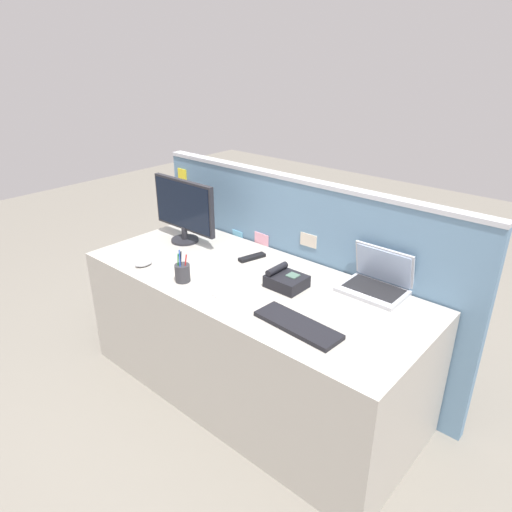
{
  "coord_description": "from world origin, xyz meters",
  "views": [
    {
      "loc": [
        1.5,
        -1.66,
        1.89
      ],
      "look_at": [
        0.0,
        0.05,
        0.86
      ],
      "focal_mm": 32.82,
      "sensor_mm": 36.0,
      "label": 1
    }
  ],
  "objects_px": {
    "desk_phone": "(286,280)",
    "tv_remote": "(252,257)",
    "desktop_monitor": "(184,208)",
    "computer_mouse_right_hand": "(144,263)",
    "pen_cup": "(182,273)",
    "laptop": "(377,280)",
    "keyboard_main": "(298,325)",
    "cell_phone_white_slab": "(228,292)"
  },
  "relations": [
    {
      "from": "laptop",
      "to": "pen_cup",
      "type": "xyz_separation_m",
      "value": [
        -0.82,
        -0.59,
        -0.0
      ]
    },
    {
      "from": "pen_cup",
      "to": "desk_phone",
      "type": "bearing_deg",
      "value": 34.93
    },
    {
      "from": "laptop",
      "to": "tv_remote",
      "type": "distance_m",
      "value": 0.75
    },
    {
      "from": "keyboard_main",
      "to": "cell_phone_white_slab",
      "type": "xyz_separation_m",
      "value": [
        -0.45,
        0.02,
        -0.01
      ]
    },
    {
      "from": "pen_cup",
      "to": "tv_remote",
      "type": "height_order",
      "value": "pen_cup"
    },
    {
      "from": "keyboard_main",
      "to": "cell_phone_white_slab",
      "type": "height_order",
      "value": "keyboard_main"
    },
    {
      "from": "desk_phone",
      "to": "cell_phone_white_slab",
      "type": "distance_m",
      "value": 0.31
    },
    {
      "from": "laptop",
      "to": "cell_phone_white_slab",
      "type": "xyz_separation_m",
      "value": [
        -0.55,
        -0.53,
        -0.05
      ]
    },
    {
      "from": "desk_phone",
      "to": "cell_phone_white_slab",
      "type": "relative_size",
      "value": 1.22
    },
    {
      "from": "laptop",
      "to": "computer_mouse_right_hand",
      "type": "distance_m",
      "value": 1.29
    },
    {
      "from": "desktop_monitor",
      "to": "pen_cup",
      "type": "bearing_deg",
      "value": -42.49
    },
    {
      "from": "pen_cup",
      "to": "laptop",
      "type": "bearing_deg",
      "value": 35.81
    },
    {
      "from": "desktop_monitor",
      "to": "tv_remote",
      "type": "height_order",
      "value": "desktop_monitor"
    },
    {
      "from": "keyboard_main",
      "to": "pen_cup",
      "type": "bearing_deg",
      "value": -173.02
    },
    {
      "from": "desktop_monitor",
      "to": "pen_cup",
      "type": "xyz_separation_m",
      "value": [
        0.42,
        -0.38,
        -0.17
      ]
    },
    {
      "from": "desktop_monitor",
      "to": "tv_remote",
      "type": "distance_m",
      "value": 0.55
    },
    {
      "from": "laptop",
      "to": "cell_phone_white_slab",
      "type": "height_order",
      "value": "laptop"
    },
    {
      "from": "computer_mouse_right_hand",
      "to": "cell_phone_white_slab",
      "type": "height_order",
      "value": "computer_mouse_right_hand"
    },
    {
      "from": "desk_phone",
      "to": "computer_mouse_right_hand",
      "type": "height_order",
      "value": "desk_phone"
    },
    {
      "from": "computer_mouse_right_hand",
      "to": "desktop_monitor",
      "type": "bearing_deg",
      "value": 115.96
    },
    {
      "from": "tv_remote",
      "to": "desk_phone",
      "type": "bearing_deg",
      "value": -6.46
    },
    {
      "from": "desk_phone",
      "to": "pen_cup",
      "type": "relative_size",
      "value": 1.01
    },
    {
      "from": "laptop",
      "to": "keyboard_main",
      "type": "xyz_separation_m",
      "value": [
        -0.09,
        -0.55,
        -0.04
      ]
    },
    {
      "from": "keyboard_main",
      "to": "laptop",
      "type": "bearing_deg",
      "value": 83.7
    },
    {
      "from": "pen_cup",
      "to": "desktop_monitor",
      "type": "bearing_deg",
      "value": 137.51
    },
    {
      "from": "desktop_monitor",
      "to": "keyboard_main",
      "type": "height_order",
      "value": "desktop_monitor"
    },
    {
      "from": "desk_phone",
      "to": "tv_remote",
      "type": "xyz_separation_m",
      "value": [
        -0.36,
        0.14,
        -0.03
      ]
    },
    {
      "from": "desktop_monitor",
      "to": "keyboard_main",
      "type": "xyz_separation_m",
      "value": [
        1.14,
        -0.34,
        -0.21
      ]
    },
    {
      "from": "computer_mouse_right_hand",
      "to": "pen_cup",
      "type": "xyz_separation_m",
      "value": [
        0.31,
        0.02,
        0.03
      ]
    },
    {
      "from": "desk_phone",
      "to": "keyboard_main",
      "type": "xyz_separation_m",
      "value": [
        0.28,
        -0.27,
        -0.03
      ]
    },
    {
      "from": "desktop_monitor",
      "to": "computer_mouse_right_hand",
      "type": "distance_m",
      "value": 0.47
    },
    {
      "from": "computer_mouse_right_hand",
      "to": "tv_remote",
      "type": "bearing_deg",
      "value": 61.55
    },
    {
      "from": "desktop_monitor",
      "to": "tv_remote",
      "type": "relative_size",
      "value": 3.0
    },
    {
      "from": "desktop_monitor",
      "to": "laptop",
      "type": "distance_m",
      "value": 1.27
    },
    {
      "from": "laptop",
      "to": "desk_phone",
      "type": "bearing_deg",
      "value": -143.16
    },
    {
      "from": "laptop",
      "to": "tv_remote",
      "type": "relative_size",
      "value": 1.88
    },
    {
      "from": "desk_phone",
      "to": "computer_mouse_right_hand",
      "type": "distance_m",
      "value": 0.83
    },
    {
      "from": "pen_cup",
      "to": "tv_remote",
      "type": "bearing_deg",
      "value": 79.05
    },
    {
      "from": "desk_phone",
      "to": "laptop",
      "type": "bearing_deg",
      "value": 36.84
    },
    {
      "from": "keyboard_main",
      "to": "desk_phone",
      "type": "bearing_deg",
      "value": 139.4
    },
    {
      "from": "desk_phone",
      "to": "keyboard_main",
      "type": "relative_size",
      "value": 0.46
    },
    {
      "from": "pen_cup",
      "to": "tv_remote",
      "type": "distance_m",
      "value": 0.46
    }
  ]
}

